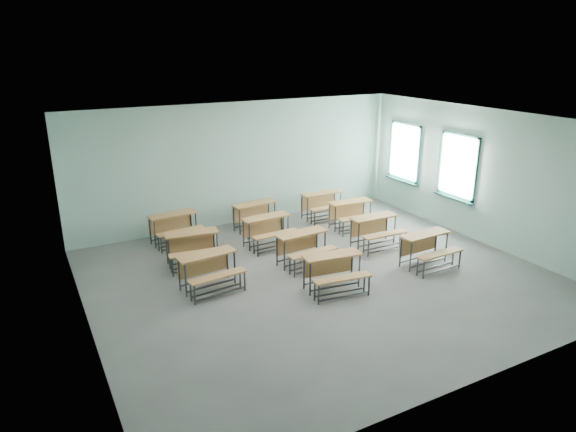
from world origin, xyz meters
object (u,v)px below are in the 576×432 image
desk_unit_r1c0 (209,266)px  desk_unit_r3c0 (175,224)px  desk_unit_r1c2 (376,227)px  desk_unit_r0c1 (334,267)px  desk_unit_r1c1 (304,244)px  desk_unit_r3c2 (323,202)px  desk_unit_r2c0 (193,244)px  desk_unit_r2c2 (352,211)px  desk_unit_r3c1 (257,212)px  desk_unit_r0c2 (428,245)px  desk_unit_r2c1 (268,227)px

desk_unit_r1c0 → desk_unit_r3c0: 2.72m
desk_unit_r1c2 → desk_unit_r0c1: bearing=-144.9°
desk_unit_r0c1 → desk_unit_r1c1: (0.09, 1.34, 0.00)m
desk_unit_r3c2 → desk_unit_r2c0: bearing=-161.4°
desk_unit_r1c0 → desk_unit_r2c2: (4.46, 1.56, 0.00)m
desk_unit_r2c0 → desk_unit_r3c2: 4.34m
desk_unit_r1c1 → desk_unit_r3c1: bearing=85.8°
desk_unit_r3c1 → desk_unit_r3c2: (2.01, -0.01, 0.00)m
desk_unit_r2c2 → desk_unit_r1c0: bearing=-157.7°
desk_unit_r2c0 → desk_unit_r3c0: 1.44m
desk_unit_r0c1 → desk_unit_r3c0: bearing=124.5°
desk_unit_r0c2 → desk_unit_r2c1: (-2.51, 2.66, 0.00)m
desk_unit_r0c2 → desk_unit_r1c1: size_ratio=0.99×
desk_unit_r1c0 → desk_unit_r1c2: bearing=-2.2°
desk_unit_r1c0 → desk_unit_r2c0: size_ratio=0.99×
desk_unit_r1c1 → desk_unit_r2c0: bearing=147.9°
desk_unit_r0c1 → desk_unit_r2c0: size_ratio=1.01×
desk_unit_r0c1 → desk_unit_r3c0: same height
desk_unit_r1c0 → desk_unit_r3c1: same height
desk_unit_r1c2 → desk_unit_r3c2: same height
desk_unit_r1c0 → desk_unit_r3c1: (2.22, 2.61, 0.00)m
desk_unit_r2c1 → desk_unit_r2c2: 2.46m
desk_unit_r3c1 → desk_unit_r3c2: bearing=-6.6°
desk_unit_r0c2 → desk_unit_r1c2: bearing=98.1°
desk_unit_r1c1 → desk_unit_r3c1: same height
desk_unit_r2c1 → desk_unit_r1c1: bearing=-85.0°
desk_unit_r1c1 → desk_unit_r2c1: same height
desk_unit_r2c0 → desk_unit_r3c1: size_ratio=1.00×
desk_unit_r1c1 → desk_unit_r0c2: bearing=-33.5°
desk_unit_r3c0 → desk_unit_r1c1: bearing=-56.7°
desk_unit_r1c0 → desk_unit_r3c2: (4.23, 2.60, 0.00)m
desk_unit_r1c2 → desk_unit_r2c1: 2.55m
desk_unit_r0c1 → desk_unit_r3c2: 4.34m
desk_unit_r0c2 → desk_unit_r1c2: size_ratio=1.02×
desk_unit_r2c0 → desk_unit_r3c1: bearing=38.7°
desk_unit_r1c2 → desk_unit_r3c1: bearing=131.5°
desk_unit_r3c1 → desk_unit_r3c2: size_ratio=1.06×
desk_unit_r0c1 → desk_unit_r1c0: bearing=157.9°
desk_unit_r3c2 → desk_unit_r1c0: bearing=-147.5°
desk_unit_r0c2 → desk_unit_r2c0: bearing=148.5°
desk_unit_r2c1 → desk_unit_r3c1: same height
desk_unit_r2c0 → desk_unit_r2c1: same height
desk_unit_r1c2 → desk_unit_r3c0: bearing=150.0°
desk_unit_r0c2 → desk_unit_r2c2: 2.74m
desk_unit_r1c0 → desk_unit_r0c2: bearing=-20.5°
desk_unit_r2c0 → desk_unit_r3c1: 2.51m
desk_unit_r0c1 → desk_unit_r3c1: size_ratio=1.01×
desk_unit_r1c1 → desk_unit_r2c2: same height
desk_unit_r2c2 → desk_unit_r2c0: bearing=-173.3°
desk_unit_r0c2 → desk_unit_r2c2: size_ratio=0.99×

